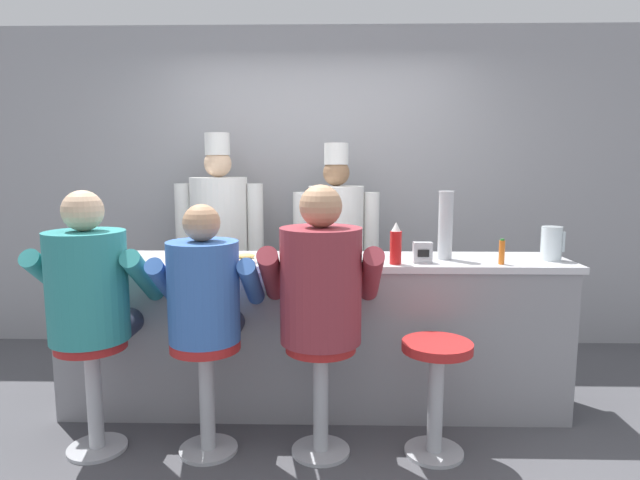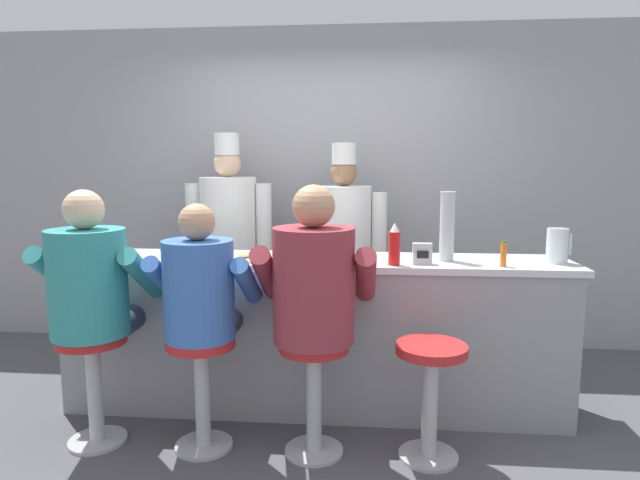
{
  "view_description": "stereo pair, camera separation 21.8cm",
  "coord_description": "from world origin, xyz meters",
  "px_view_note": "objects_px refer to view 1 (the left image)",
  "views": [
    {
      "loc": [
        0.12,
        -3.02,
        1.56
      ],
      "look_at": [
        0.04,
        0.25,
        1.09
      ],
      "focal_mm": 30.0,
      "sensor_mm": 36.0,
      "label": 1
    },
    {
      "loc": [
        0.33,
        -3.01,
        1.56
      ],
      "look_at": [
        0.04,
        0.25,
        1.09
      ],
      "focal_mm": 30.0,
      "sensor_mm": 36.0,
      "label": 2
    }
  ],
  "objects_px": {
    "water_pitcher_clear": "(551,243)",
    "coffee_mug_tan": "(202,252)",
    "mustard_bottle_yellow": "(330,247)",
    "cup_stack_steel": "(445,225)",
    "cook_in_whites_near": "(220,236)",
    "cereal_bowl": "(318,256)",
    "diner_seated_maroon": "(321,293)",
    "cook_in_whites_far": "(336,243)",
    "empty_stool_round": "(436,379)",
    "hot_sauce_bottle_orange": "(502,252)",
    "ketchup_bottle_red": "(396,245)",
    "breakfast_plate": "(246,259)",
    "diner_seated_blue": "(205,301)",
    "diner_seated_teal": "(91,294)",
    "napkin_dispenser_chrome": "(422,253)"
  },
  "relations": [
    {
      "from": "mustard_bottle_yellow",
      "to": "diner_seated_teal",
      "type": "height_order",
      "value": "diner_seated_teal"
    },
    {
      "from": "cup_stack_steel",
      "to": "coffee_mug_tan",
      "type": "bearing_deg",
      "value": -178.69
    },
    {
      "from": "hot_sauce_bottle_orange",
      "to": "diner_seated_maroon",
      "type": "xyz_separation_m",
      "value": [
        -1.06,
        -0.36,
        -0.16
      ]
    },
    {
      "from": "mustard_bottle_yellow",
      "to": "ketchup_bottle_red",
      "type": "bearing_deg",
      "value": -1.47
    },
    {
      "from": "mustard_bottle_yellow",
      "to": "water_pitcher_clear",
      "type": "relative_size",
      "value": 1.0
    },
    {
      "from": "ketchup_bottle_red",
      "to": "diner_seated_blue",
      "type": "bearing_deg",
      "value": -161.19
    },
    {
      "from": "water_pitcher_clear",
      "to": "cook_in_whites_far",
      "type": "height_order",
      "value": "cook_in_whites_far"
    },
    {
      "from": "ketchup_bottle_red",
      "to": "diner_seated_teal",
      "type": "height_order",
      "value": "diner_seated_teal"
    },
    {
      "from": "napkin_dispenser_chrome",
      "to": "water_pitcher_clear",
      "type": "bearing_deg",
      "value": 7.31
    },
    {
      "from": "cup_stack_steel",
      "to": "breakfast_plate",
      "type": "bearing_deg",
      "value": -175.6
    },
    {
      "from": "water_pitcher_clear",
      "to": "empty_stool_round",
      "type": "relative_size",
      "value": 0.33
    },
    {
      "from": "cereal_bowl",
      "to": "diner_seated_maroon",
      "type": "xyz_separation_m",
      "value": [
        0.03,
        -0.49,
        -0.11
      ]
    },
    {
      "from": "ketchup_bottle_red",
      "to": "breakfast_plate",
      "type": "height_order",
      "value": "ketchup_bottle_red"
    },
    {
      "from": "napkin_dispenser_chrome",
      "to": "mustard_bottle_yellow",
      "type": "bearing_deg",
      "value": -176.16
    },
    {
      "from": "cup_stack_steel",
      "to": "cook_in_whites_far",
      "type": "distance_m",
      "value": 1.12
    },
    {
      "from": "mustard_bottle_yellow",
      "to": "cook_in_whites_near",
      "type": "distance_m",
      "value": 1.41
    },
    {
      "from": "cereal_bowl",
      "to": "diner_seated_teal",
      "type": "xyz_separation_m",
      "value": [
        -1.2,
        -0.49,
        -0.13
      ]
    },
    {
      "from": "mustard_bottle_yellow",
      "to": "diner_seated_maroon",
      "type": "relative_size",
      "value": 0.14
    },
    {
      "from": "cup_stack_steel",
      "to": "diner_seated_maroon",
      "type": "relative_size",
      "value": 0.29
    },
    {
      "from": "cereal_bowl",
      "to": "diner_seated_blue",
      "type": "bearing_deg",
      "value": -139.74
    },
    {
      "from": "ketchup_bottle_red",
      "to": "empty_stool_round",
      "type": "relative_size",
      "value": 0.4
    },
    {
      "from": "cup_stack_steel",
      "to": "empty_stool_round",
      "type": "bearing_deg",
      "value": -104.23
    },
    {
      "from": "cook_in_whites_far",
      "to": "cereal_bowl",
      "type": "bearing_deg",
      "value": -97.64
    },
    {
      "from": "water_pitcher_clear",
      "to": "ketchup_bottle_red",
      "type": "bearing_deg",
      "value": -171.19
    },
    {
      "from": "water_pitcher_clear",
      "to": "empty_stool_round",
      "type": "xyz_separation_m",
      "value": [
        -0.79,
        -0.54,
        -0.66
      ]
    },
    {
      "from": "diner_seated_blue",
      "to": "empty_stool_round",
      "type": "xyz_separation_m",
      "value": [
        1.23,
        -0.03,
        -0.41
      ]
    },
    {
      "from": "mustard_bottle_yellow",
      "to": "diner_seated_maroon",
      "type": "distance_m",
      "value": 0.41
    },
    {
      "from": "water_pitcher_clear",
      "to": "breakfast_plate",
      "type": "distance_m",
      "value": 1.87
    },
    {
      "from": "breakfast_plate",
      "to": "diner_seated_blue",
      "type": "bearing_deg",
      "value": -109.04
    },
    {
      "from": "diner_seated_teal",
      "to": "empty_stool_round",
      "type": "xyz_separation_m",
      "value": [
        1.85,
        -0.03,
        -0.45
      ]
    },
    {
      "from": "cup_stack_steel",
      "to": "diner_seated_teal",
      "type": "height_order",
      "value": "diner_seated_teal"
    },
    {
      "from": "diner_seated_teal",
      "to": "cup_stack_steel",
      "type": "bearing_deg",
      "value": 14.83
    },
    {
      "from": "cook_in_whites_near",
      "to": "mustard_bottle_yellow",
      "type": "bearing_deg",
      "value": -50.89
    },
    {
      "from": "ketchup_bottle_red",
      "to": "diner_seated_teal",
      "type": "bearing_deg",
      "value": -168.02
    },
    {
      "from": "breakfast_plate",
      "to": "cup_stack_steel",
      "type": "xyz_separation_m",
      "value": [
        1.22,
        0.09,
        0.2
      ]
    },
    {
      "from": "water_pitcher_clear",
      "to": "coffee_mug_tan",
      "type": "xyz_separation_m",
      "value": [
        -2.15,
        -0.01,
        -0.06
      ]
    },
    {
      "from": "ketchup_bottle_red",
      "to": "diner_seated_maroon",
      "type": "xyz_separation_m",
      "value": [
        -0.43,
        -0.35,
        -0.21
      ]
    },
    {
      "from": "cook_in_whites_near",
      "to": "cook_in_whites_far",
      "type": "xyz_separation_m",
      "value": [
        0.93,
        -0.06,
        -0.04
      ]
    },
    {
      "from": "breakfast_plate",
      "to": "empty_stool_round",
      "type": "height_order",
      "value": "breakfast_plate"
    },
    {
      "from": "hot_sauce_bottle_orange",
      "to": "cook_in_whites_far",
      "type": "height_order",
      "value": "cook_in_whites_far"
    },
    {
      "from": "hot_sauce_bottle_orange",
      "to": "cereal_bowl",
      "type": "relative_size",
      "value": 1.1
    },
    {
      "from": "empty_stool_round",
      "to": "cook_in_whites_far",
      "type": "distance_m",
      "value": 1.61
    },
    {
      "from": "water_pitcher_clear",
      "to": "cook_in_whites_near",
      "type": "distance_m",
      "value": 2.44
    },
    {
      "from": "water_pitcher_clear",
      "to": "cook_in_whites_near",
      "type": "relative_size",
      "value": 0.12
    },
    {
      "from": "mustard_bottle_yellow",
      "to": "cup_stack_steel",
      "type": "distance_m",
      "value": 0.74
    },
    {
      "from": "water_pitcher_clear",
      "to": "cook_in_whites_near",
      "type": "xyz_separation_m",
      "value": [
        -2.24,
        0.95,
        -0.09
      ]
    },
    {
      "from": "mustard_bottle_yellow",
      "to": "cook_in_whites_near",
      "type": "bearing_deg",
      "value": 129.11
    },
    {
      "from": "breakfast_plate",
      "to": "hot_sauce_bottle_orange",
      "type": "bearing_deg",
      "value": -2.7
    },
    {
      "from": "diner_seated_maroon",
      "to": "hot_sauce_bottle_orange",
      "type": "bearing_deg",
      "value": 18.77
    },
    {
      "from": "cereal_bowl",
      "to": "cup_stack_steel",
      "type": "height_order",
      "value": "cup_stack_steel"
    }
  ]
}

